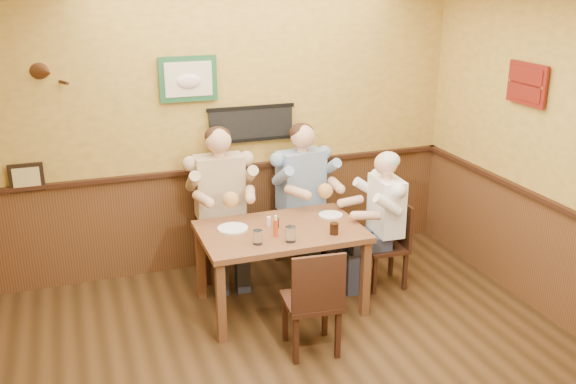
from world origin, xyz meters
name	(u,v)px	position (x,y,z in m)	size (l,w,h in m)	color
room	(311,168)	(0.13, 0.17, 1.69)	(5.02, 5.03, 2.81)	black
dining_table	(281,239)	(0.35, 1.42, 0.66)	(1.40, 0.90, 0.75)	brown
chair_back_left	(221,230)	(0.00, 2.22, 0.47)	(0.44, 0.44, 0.95)	#361C11
chair_back_right	(301,222)	(0.82, 2.19, 0.47)	(0.43, 0.43, 0.93)	#361C11
chair_right_end	(384,245)	(1.40, 1.49, 0.42)	(0.38, 0.38, 0.83)	#361C11
chair_near_side	(311,299)	(0.35, 0.68, 0.45)	(0.42, 0.42, 0.90)	#361C11
diner_tan_shirt	(220,211)	(0.00, 2.22, 0.68)	(0.62, 0.62, 1.35)	beige
diner_blue_polo	(301,203)	(0.82, 2.19, 0.66)	(0.61, 0.61, 1.33)	#7790B3
diner_white_elder	(385,227)	(1.40, 1.49, 0.60)	(0.55, 0.55, 1.19)	white
water_glass_left	(258,237)	(0.07, 1.18, 0.81)	(0.08, 0.08, 0.12)	silver
water_glass_mid	(291,234)	(0.34, 1.13, 0.82)	(0.09, 0.09, 0.13)	white
cola_tumbler	(334,229)	(0.74, 1.16, 0.80)	(0.08, 0.08, 0.10)	black
hot_sauce_bottle	(276,227)	(0.26, 1.28, 0.83)	(0.04, 0.04, 0.17)	#C63E15
salt_shaker	(269,222)	(0.27, 1.51, 0.79)	(0.04, 0.04, 0.09)	white
pepper_shaker	(277,223)	(0.33, 1.46, 0.79)	(0.03, 0.03, 0.08)	black
plate_far_left	(233,228)	(-0.05, 1.55, 0.76)	(0.27, 0.27, 0.02)	white
plate_far_right	(331,215)	(0.88, 1.57, 0.76)	(0.22, 0.22, 0.01)	silver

